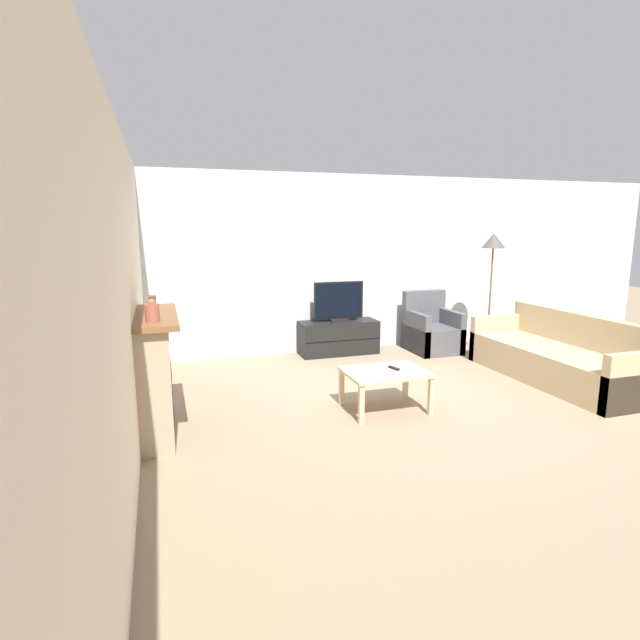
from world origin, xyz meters
name	(u,v)px	position (x,y,z in m)	size (l,w,h in m)	color
ground_plane	(398,395)	(0.00, 0.00, 0.00)	(24.00, 24.00, 0.00)	#89755B
wall_back	(334,264)	(0.00, 2.28, 1.35)	(12.00, 0.06, 2.70)	silver
wall_left	(131,288)	(-2.83, 0.00, 1.35)	(0.06, 12.00, 2.70)	beige
fireplace	(155,373)	(-2.66, -0.27, 0.58)	(0.40, 1.27, 1.14)	tan
mantel_vase_left	(152,312)	(-2.64, -0.64, 1.22)	(0.12, 0.12, 0.19)	#994C3D
mantel_clock	(153,304)	(-2.64, -0.14, 1.21)	(0.08, 0.11, 0.15)	brown
tv_stand	(338,337)	(-0.02, 1.99, 0.25)	(1.20, 0.45, 0.51)	black
tv	(339,303)	(-0.02, 1.99, 0.79)	(0.78, 0.18, 0.60)	black
armchair	(431,332)	(1.43, 1.72, 0.30)	(0.70, 0.76, 0.92)	#4C4C51
coffee_table	(385,376)	(-0.36, -0.39, 0.37)	(0.86, 0.64, 0.43)	#CCB289
remote	(394,368)	(-0.25, -0.36, 0.44)	(0.08, 0.16, 0.02)	black
couch	(559,359)	(2.19, -0.12, 0.28)	(0.91, 2.38, 0.83)	tan
floor_lamp	(493,249)	(2.21, 1.38, 1.60)	(0.35, 0.35, 1.82)	black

